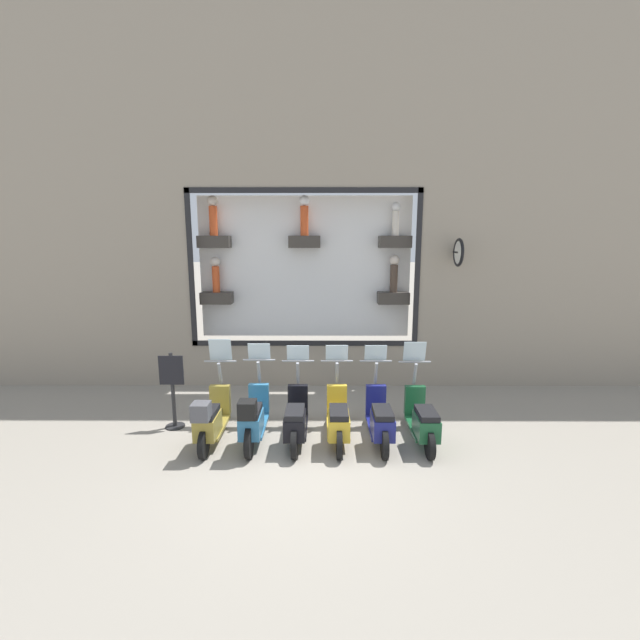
{
  "coord_description": "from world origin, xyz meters",
  "views": [
    {
      "loc": [
        -6.51,
        -0.4,
        3.51
      ],
      "look_at": [
        1.92,
        -0.37,
        1.91
      ],
      "focal_mm": 24.0,
      "sensor_mm": 36.0,
      "label": 1
    }
  ],
  "objects": [
    {
      "name": "ground_plane",
      "position": [
        0.0,
        0.0,
        0.0
      ],
      "size": [
        120.0,
        120.0,
        0.0
      ],
      "primitive_type": "plane",
      "color": "gray"
    },
    {
      "name": "building_facade",
      "position": [
        3.6,
        -0.0,
        4.95
      ],
      "size": [
        1.23,
        36.0,
        9.69
      ],
      "color": "gray",
      "rests_on": "ground_plane"
    },
    {
      "name": "scooter_green_0",
      "position": [
        0.47,
        -2.16,
        0.42
      ],
      "size": [
        1.79,
        0.61,
        1.62
      ],
      "color": "black",
      "rests_on": "ground_plane"
    },
    {
      "name": "scooter_navy_1",
      "position": [
        0.47,
        -1.43,
        0.42
      ],
      "size": [
        1.8,
        0.6,
        1.55
      ],
      "color": "black",
      "rests_on": "ground_plane"
    },
    {
      "name": "scooter_yellow_2",
      "position": [
        0.47,
        -0.69,
        0.43
      ],
      "size": [
        1.8,
        0.6,
        1.55
      ],
      "color": "black",
      "rests_on": "ground_plane"
    },
    {
      "name": "scooter_black_3",
      "position": [
        0.47,
        0.04,
        0.42
      ],
      "size": [
        1.8,
        0.61,
        1.55
      ],
      "color": "black",
      "rests_on": "ground_plane"
    },
    {
      "name": "scooter_teal_4",
      "position": [
        0.41,
        0.78,
        0.48
      ],
      "size": [
        1.81,
        0.6,
        1.59
      ],
      "color": "black",
      "rests_on": "ground_plane"
    },
    {
      "name": "scooter_olive_5",
      "position": [
        0.41,
        1.51,
        0.47
      ],
      "size": [
        1.79,
        0.6,
        1.67
      ],
      "color": "black",
      "rests_on": "ground_plane"
    },
    {
      "name": "shop_sign_post",
      "position": [
        1.07,
        2.38,
        0.77
      ],
      "size": [
        0.36,
        0.45,
        1.45
      ],
      "color": "#232326",
      "rests_on": "ground_plane"
    }
  ]
}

